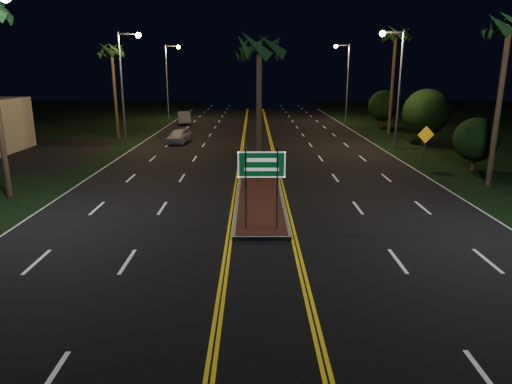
{
  "coord_description": "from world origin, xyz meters",
  "views": [
    {
      "loc": [
        -0.31,
        -14.02,
        6.18
      ],
      "look_at": [
        -0.22,
        1.8,
        1.9
      ],
      "focal_mm": 32.0,
      "sensor_mm": 36.0,
      "label": 1
    }
  ],
  "objects_px": {
    "streetlight_left_far": "(170,73)",
    "warning_sign": "(425,140)",
    "streetlight_left_mid": "(126,76)",
    "car_far": "(184,117)",
    "streetlight_right_far": "(345,73)",
    "streetlight_right_mid": "(395,76)",
    "palm_left_far": "(111,51)",
    "palm_right_near": "(510,27)",
    "highway_sign": "(262,172)",
    "median_island": "(260,200)",
    "palm_right_far": "(396,35)",
    "shrub_far": "(383,106)",
    "palm_median": "(259,47)",
    "shrub_near": "(476,140)",
    "car_near": "(179,135)",
    "shrub_mid": "(426,112)"
  },
  "relations": [
    {
      "from": "shrub_far",
      "to": "median_island",
      "type": "bearing_deg",
      "value": -115.45
    },
    {
      "from": "highway_sign",
      "to": "streetlight_right_mid",
      "type": "xyz_separation_m",
      "value": [
        10.61,
        19.2,
        3.25
      ]
    },
    {
      "from": "palm_median",
      "to": "shrub_mid",
      "type": "bearing_deg",
      "value": 43.96
    },
    {
      "from": "streetlight_right_far",
      "to": "streetlight_left_mid",
      "type": "bearing_deg",
      "value": -139.7
    },
    {
      "from": "palm_median",
      "to": "warning_sign",
      "type": "xyz_separation_m",
      "value": [
        10.8,
        4.66,
        -5.54
      ]
    },
    {
      "from": "palm_right_near",
      "to": "car_far",
      "type": "distance_m",
      "value": 36.89
    },
    {
      "from": "streetlight_right_mid",
      "to": "shrub_far",
      "type": "height_order",
      "value": "streetlight_right_mid"
    },
    {
      "from": "streetlight_right_far",
      "to": "car_far",
      "type": "relative_size",
      "value": 1.87
    },
    {
      "from": "shrub_mid",
      "to": "shrub_far",
      "type": "xyz_separation_m",
      "value": [
        -0.2,
        12.0,
        -0.39
      ]
    },
    {
      "from": "streetlight_right_mid",
      "to": "streetlight_left_far",
      "type": "bearing_deg",
      "value": 133.97
    },
    {
      "from": "palm_right_far",
      "to": "palm_left_far",
      "type": "bearing_deg",
      "value": -175.53
    },
    {
      "from": "median_island",
      "to": "palm_right_far",
      "type": "xyz_separation_m",
      "value": [
        12.8,
        23.0,
        9.06
      ]
    },
    {
      "from": "streetlight_right_mid",
      "to": "shrub_near",
      "type": "distance_m",
      "value": 9.28
    },
    {
      "from": "median_island",
      "to": "shrub_near",
      "type": "bearing_deg",
      "value": 27.41
    },
    {
      "from": "streetlight_right_mid",
      "to": "palm_median",
      "type": "distance_m",
      "value": 15.73
    },
    {
      "from": "median_island",
      "to": "palm_left_far",
      "type": "bearing_deg",
      "value": 121.36
    },
    {
      "from": "streetlight_left_far",
      "to": "palm_right_far",
      "type": "height_order",
      "value": "palm_right_far"
    },
    {
      "from": "shrub_mid",
      "to": "palm_median",
      "type": "bearing_deg",
      "value": -136.04
    },
    {
      "from": "median_island",
      "to": "shrub_far",
      "type": "distance_m",
      "value": 32.19
    },
    {
      "from": "streetlight_left_far",
      "to": "warning_sign",
      "type": "relative_size",
      "value": 3.4
    },
    {
      "from": "palm_right_far",
      "to": "shrub_far",
      "type": "height_order",
      "value": "palm_right_far"
    },
    {
      "from": "streetlight_right_mid",
      "to": "streetlight_right_far",
      "type": "bearing_deg",
      "value": 90.0
    },
    {
      "from": "shrub_near",
      "to": "warning_sign",
      "type": "relative_size",
      "value": 1.25
    },
    {
      "from": "shrub_far",
      "to": "palm_right_far",
      "type": "bearing_deg",
      "value": -99.46
    },
    {
      "from": "streetlight_left_mid",
      "to": "warning_sign",
      "type": "bearing_deg",
      "value": -22.43
    },
    {
      "from": "palm_left_far",
      "to": "palm_right_far",
      "type": "distance_m",
      "value": 25.72
    },
    {
      "from": "median_island",
      "to": "palm_median",
      "type": "xyz_separation_m",
      "value": [
        0.0,
        3.5,
        7.19
      ]
    },
    {
      "from": "streetlight_left_far",
      "to": "warning_sign",
      "type": "xyz_separation_m",
      "value": [
        21.41,
        -28.84,
        -3.92
      ]
    },
    {
      "from": "palm_median",
      "to": "car_near",
      "type": "height_order",
      "value": "palm_median"
    },
    {
      "from": "palm_median",
      "to": "shrub_near",
      "type": "bearing_deg",
      "value": 14.53
    },
    {
      "from": "car_near",
      "to": "warning_sign",
      "type": "height_order",
      "value": "warning_sign"
    },
    {
      "from": "streetlight_right_mid",
      "to": "palm_right_near",
      "type": "relative_size",
      "value": 0.97
    },
    {
      "from": "streetlight_left_mid",
      "to": "shrub_mid",
      "type": "height_order",
      "value": "streetlight_left_mid"
    },
    {
      "from": "shrub_far",
      "to": "streetlight_right_mid",
      "type": "bearing_deg",
      "value": -102.82
    },
    {
      "from": "streetlight_left_mid",
      "to": "car_far",
      "type": "xyz_separation_m",
      "value": [
        2.24,
        15.5,
        -4.86
      ]
    },
    {
      "from": "palm_left_far",
      "to": "shrub_far",
      "type": "relative_size",
      "value": 2.22
    },
    {
      "from": "median_island",
      "to": "car_far",
      "type": "height_order",
      "value": "car_far"
    },
    {
      "from": "streetlight_left_far",
      "to": "streetlight_right_far",
      "type": "bearing_deg",
      "value": -5.38
    },
    {
      "from": "palm_median",
      "to": "shrub_near",
      "type": "xyz_separation_m",
      "value": [
        13.5,
        3.5,
        -5.33
      ]
    },
    {
      "from": "streetlight_left_far",
      "to": "warning_sign",
      "type": "bearing_deg",
      "value": -53.4
    },
    {
      "from": "median_island",
      "to": "shrub_far",
      "type": "bearing_deg",
      "value": 64.55
    },
    {
      "from": "palm_right_far",
      "to": "shrub_mid",
      "type": "xyz_separation_m",
      "value": [
        1.2,
        -6.0,
        -6.42
      ]
    },
    {
      "from": "palm_left_far",
      "to": "car_far",
      "type": "relative_size",
      "value": 1.83
    },
    {
      "from": "shrub_near",
      "to": "car_far",
      "type": "relative_size",
      "value": 0.69
    },
    {
      "from": "median_island",
      "to": "palm_right_near",
      "type": "bearing_deg",
      "value": 13.5
    },
    {
      "from": "palm_left_far",
      "to": "shrub_near",
      "type": "bearing_deg",
      "value": -28.03
    },
    {
      "from": "highway_sign",
      "to": "streetlight_left_far",
      "type": "xyz_separation_m",
      "value": [
        -10.61,
        41.2,
        3.25
      ]
    },
    {
      "from": "warning_sign",
      "to": "palm_median",
      "type": "bearing_deg",
      "value": -162.72
    },
    {
      "from": "highway_sign",
      "to": "palm_right_far",
      "type": "distance_m",
      "value": 30.81
    },
    {
      "from": "streetlight_right_mid",
      "to": "palm_left_far",
      "type": "height_order",
      "value": "streetlight_right_mid"
    }
  ]
}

